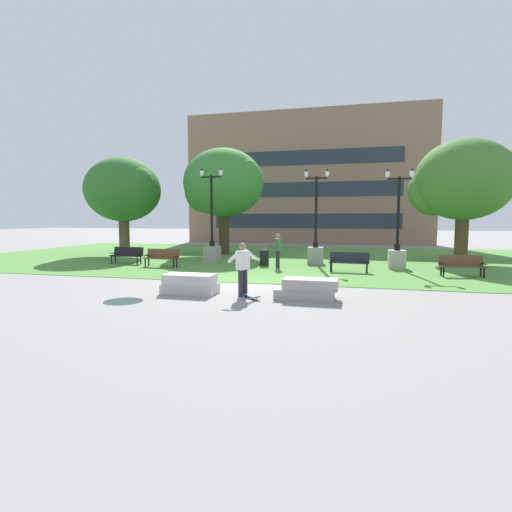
% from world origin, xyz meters
% --- Properties ---
extents(ground_plane, '(140.00, 140.00, 0.00)m').
position_xyz_m(ground_plane, '(0.00, 0.00, 0.00)').
color(ground_plane, gray).
extents(grass_lawn, '(40.00, 20.00, 0.02)m').
position_xyz_m(grass_lawn, '(0.00, 10.00, 0.01)').
color(grass_lawn, '#4C8438').
rests_on(grass_lawn, ground).
extents(concrete_block_center, '(1.80, 0.90, 0.64)m').
position_xyz_m(concrete_block_center, '(-1.10, -2.37, 0.31)').
color(concrete_block_center, '#BCB7B2').
rests_on(concrete_block_center, ground).
extents(concrete_block_left, '(1.91, 0.90, 0.64)m').
position_xyz_m(concrete_block_left, '(2.81, -2.41, 0.31)').
color(concrete_block_left, '#9E9991').
rests_on(concrete_block_left, ground).
extents(person_skateboarder, '(0.63, 1.41, 1.71)m').
position_xyz_m(person_skateboarder, '(0.76, -2.46, 0.97)').
color(person_skateboarder, '#28282D').
rests_on(person_skateboarder, ground).
extents(skateboard, '(0.85, 0.87, 0.14)m').
position_xyz_m(skateboard, '(1.05, -2.68, 0.09)').
color(skateboard, '#2D4C75').
rests_on(skateboard, ground).
extents(puddle, '(1.16, 1.16, 0.01)m').
position_xyz_m(puddle, '(-2.52, -4.09, 0.00)').
color(puddle, '#47515B').
rests_on(puddle, ground).
extents(park_bench_near_left, '(1.85, 0.74, 0.90)m').
position_xyz_m(park_bench_near_left, '(8.60, 3.79, 0.54)').
color(park_bench_near_left, brown).
rests_on(park_bench_near_left, grass_lawn).
extents(park_bench_near_right, '(1.82, 0.62, 0.90)m').
position_xyz_m(park_bench_near_right, '(-5.29, 3.77, 0.54)').
color(park_bench_near_right, brown).
rests_on(park_bench_near_right, grass_lawn).
extents(park_bench_far_left, '(1.82, 0.62, 0.90)m').
position_xyz_m(park_bench_far_left, '(-7.76, 4.58, 0.54)').
color(park_bench_far_left, black).
rests_on(park_bench_far_left, grass_lawn).
extents(park_bench_far_right, '(1.83, 0.65, 0.90)m').
position_xyz_m(park_bench_far_right, '(3.95, 4.13, 0.54)').
color(park_bench_far_right, '#1E232D').
rests_on(park_bench_far_right, grass_lawn).
extents(lamp_post_right, '(1.32, 0.80, 5.07)m').
position_xyz_m(lamp_post_right, '(2.14, 7.02, 1.05)').
color(lamp_post_right, gray).
rests_on(lamp_post_right, grass_lawn).
extents(lamp_post_center, '(1.32, 0.80, 4.85)m').
position_xyz_m(lamp_post_center, '(6.21, 5.98, 1.01)').
color(lamp_post_center, '#ADA89E').
rests_on(lamp_post_center, grass_lawn).
extents(lamp_post_left, '(1.32, 0.80, 5.22)m').
position_xyz_m(lamp_post_left, '(-3.57, 6.43, 1.07)').
color(lamp_post_left, gray).
rests_on(lamp_post_left, grass_lawn).
extents(tree_near_left, '(5.22, 4.98, 6.46)m').
position_xyz_m(tree_near_left, '(-10.99, 9.39, 4.29)').
color(tree_near_left, brown).
rests_on(tree_near_left, grass_lawn).
extents(tree_far_right, '(5.67, 5.40, 7.13)m').
position_xyz_m(tree_far_right, '(-4.58, 11.36, 4.78)').
color(tree_far_right, '#42301E').
rests_on(tree_far_right, grass_lawn).
extents(tree_near_right, '(5.49, 5.23, 6.80)m').
position_xyz_m(tree_near_right, '(9.90, 9.88, 4.52)').
color(tree_near_right, '#4C3823').
rests_on(tree_near_right, grass_lawn).
extents(trash_bin, '(0.49, 0.49, 0.96)m').
position_xyz_m(trash_bin, '(-0.37, 5.55, 0.50)').
color(trash_bin, black).
rests_on(trash_bin, grass_lawn).
extents(person_bystander_near_lawn, '(0.41, 0.87, 1.71)m').
position_xyz_m(person_bystander_near_lawn, '(0.50, 4.76, 0.98)').
color(person_bystander_near_lawn, '#28282D').
rests_on(person_bystander_near_lawn, grass_lawn).
extents(building_facade_distant, '(23.88, 1.03, 12.79)m').
position_xyz_m(building_facade_distant, '(-0.63, 24.50, 6.39)').
color(building_facade_distant, '#8E6B56').
rests_on(building_facade_distant, ground).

